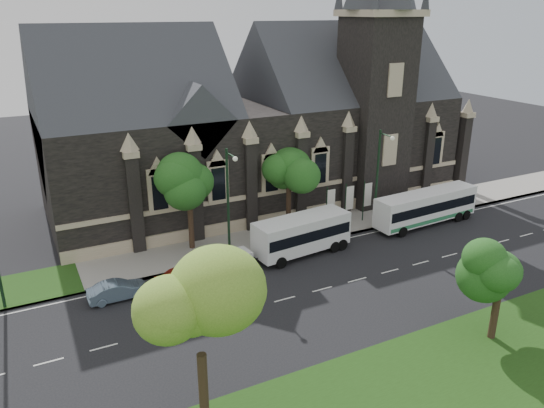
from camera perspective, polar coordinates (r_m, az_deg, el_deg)
ground at (r=37.74m, az=5.46°, el=-9.17°), size 160.00×160.00×0.00m
sidewalk at (r=45.11m, az=-0.97°, el=-3.81°), size 80.00×5.00×0.15m
museum at (r=52.77m, az=-0.44°, el=9.02°), size 40.00×17.70×29.90m
tree_park_near at (r=23.18m, az=-7.53°, el=-11.37°), size 4.42×4.42×8.56m
tree_park_east at (r=33.28m, az=23.65°, el=-6.21°), size 3.40×3.40×6.28m
tree_walk_right at (r=45.53m, az=1.96°, el=4.12°), size 4.08×4.08×7.80m
tree_walk_left at (r=42.11m, az=-8.85°, el=2.41°), size 3.91×3.91×7.64m
street_lamp_near at (r=46.49m, az=11.49°, el=3.15°), size 0.36×1.88×9.00m
street_lamp_mid at (r=39.67m, az=-4.68°, el=0.50°), size 0.36×1.88×9.00m
banner_flag_left at (r=46.73m, az=6.23°, el=0.00°), size 0.90×0.10×4.00m
banner_flag_center at (r=47.80m, az=8.24°, el=0.38°), size 0.90×0.10×4.00m
banner_flag_right at (r=48.92m, az=10.17°, el=0.74°), size 0.90×0.10×4.00m
tour_coach at (r=49.73m, az=16.32°, el=-0.30°), size 10.73×3.00×3.10m
shuttle_bus at (r=42.07m, az=3.26°, el=-3.15°), size 8.26×3.50×3.10m
box_trailer at (r=39.74m, az=-3.80°, el=-6.08°), size 2.95×1.74×1.54m
sedan at (r=37.60m, az=-16.36°, el=-8.95°), size 4.01×1.44×1.31m
car_far_red at (r=38.13m, az=-9.18°, el=-7.69°), size 4.72×2.25×1.56m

